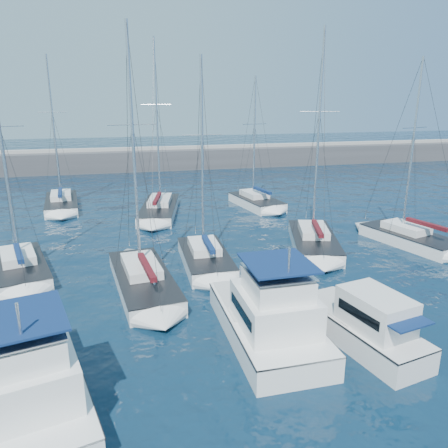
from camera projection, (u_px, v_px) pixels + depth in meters
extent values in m
plane|color=black|center=(246.00, 339.00, 20.76)|extent=(220.00, 220.00, 0.00)
cube|color=#424244|center=(156.00, 162.00, 69.04)|extent=(160.00, 6.00, 4.00)
cube|color=gray|center=(155.00, 148.00, 68.42)|extent=(160.00, 1.20, 0.50)
cube|color=white|center=(30.00, 396.00, 16.18)|extent=(5.66, 9.15, 1.60)
cube|color=#262628|center=(28.00, 379.00, 15.97)|extent=(5.73, 9.17, 0.08)
cube|color=white|center=(27.00, 375.00, 14.85)|extent=(3.99, 4.59, 1.60)
cube|color=black|center=(27.00, 373.00, 14.83)|extent=(3.85, 3.85, 0.45)
cube|color=white|center=(23.00, 345.00, 14.33)|extent=(3.09, 3.29, 0.90)
cube|color=#0D224C|center=(19.00, 318.00, 14.04)|extent=(3.49, 3.75, 0.08)
cube|color=white|center=(266.00, 329.00, 20.86)|extent=(3.82, 8.32, 1.60)
cube|color=#262628|center=(267.00, 315.00, 20.65)|extent=(3.89, 8.32, 0.08)
cube|color=white|center=(275.00, 308.00, 19.47)|extent=(3.20, 3.88, 1.60)
cube|color=black|center=(275.00, 307.00, 19.45)|extent=(3.25, 3.12, 0.45)
cube|color=white|center=(277.00, 284.00, 18.93)|extent=(2.55, 2.72, 0.90)
cube|color=#0D224C|center=(278.00, 263.00, 18.65)|extent=(2.87, 3.11, 0.08)
cube|color=silver|center=(359.00, 334.00, 20.42)|extent=(3.76, 7.13, 1.60)
cube|color=#262628|center=(361.00, 320.00, 20.20)|extent=(3.81, 7.14, 0.08)
cube|color=silver|center=(376.00, 311.00, 19.25)|extent=(2.64, 3.50, 1.60)
cube|color=black|center=(376.00, 309.00, 19.23)|extent=(2.55, 2.89, 0.45)
cube|color=#0D224C|center=(398.00, 317.00, 18.09)|extent=(2.30, 2.42, 0.07)
cube|color=white|center=(20.00, 272.00, 27.94)|extent=(4.92, 8.03, 1.30)
cube|color=#262628|center=(19.00, 262.00, 27.77)|extent=(4.98, 8.04, 0.06)
cube|color=white|center=(18.00, 255.00, 28.07)|extent=(2.77, 3.68, 0.55)
cylinder|color=silver|center=(2.00, 149.00, 26.39)|extent=(0.18, 0.18, 13.18)
cylinder|color=silver|center=(19.00, 255.00, 26.58)|extent=(1.13, 3.64, 0.12)
cube|color=#0D224C|center=(19.00, 253.00, 26.45)|extent=(1.25, 3.34, 0.28)
cube|color=silver|center=(144.00, 284.00, 26.13)|extent=(4.07, 9.21, 1.30)
cube|color=#262628|center=(143.00, 274.00, 25.95)|extent=(4.13, 9.22, 0.06)
cube|color=silver|center=(141.00, 266.00, 26.36)|extent=(2.41, 4.11, 0.55)
cylinder|color=silver|center=(133.00, 149.00, 24.69)|extent=(0.18, 0.18, 13.55)
cylinder|color=silver|center=(146.00, 268.00, 24.50)|extent=(0.67, 4.44, 0.12)
cube|color=#4C0F14|center=(147.00, 267.00, 24.37)|extent=(0.84, 4.02, 0.28)
cube|color=white|center=(205.00, 262.00, 29.64)|extent=(3.00, 7.23, 1.30)
cube|color=#262628|center=(205.00, 253.00, 29.46)|extent=(3.06, 7.23, 0.06)
cube|color=white|center=(204.00, 246.00, 29.79)|extent=(1.93, 3.17, 0.55)
cylinder|color=silver|center=(202.00, 154.00, 28.28)|extent=(0.18, 0.18, 12.11)
cylinder|color=silver|center=(208.00, 246.00, 28.20)|extent=(0.17, 3.60, 0.12)
cube|color=#0D224C|center=(208.00, 244.00, 28.07)|extent=(0.40, 3.24, 0.28)
cube|color=silver|center=(314.00, 244.00, 33.18)|extent=(5.40, 8.99, 1.30)
cube|color=#262628|center=(314.00, 236.00, 33.00)|extent=(5.46, 9.01, 0.06)
cube|color=silver|center=(313.00, 230.00, 33.42)|extent=(2.99, 4.12, 0.55)
cylinder|color=silver|center=(319.00, 132.00, 31.65)|extent=(0.18, 0.18, 14.30)
cylinder|color=silver|center=(317.00, 230.00, 31.54)|extent=(1.33, 4.09, 0.12)
cube|color=#4C0F14|center=(317.00, 228.00, 31.40)|extent=(1.43, 3.75, 0.28)
cube|color=white|center=(410.00, 241.00, 33.89)|extent=(5.03, 8.18, 1.30)
cube|color=#262628|center=(411.00, 233.00, 33.71)|extent=(5.08, 8.20, 0.06)
cube|color=white|center=(406.00, 227.00, 34.02)|extent=(2.81, 3.76, 0.55)
cylinder|color=silver|center=(413.00, 145.00, 32.46)|extent=(0.18, 0.18, 12.37)
cylinder|color=silver|center=(425.00, 226.00, 32.51)|extent=(1.19, 3.70, 0.12)
cube|color=#4C0F14|center=(427.00, 224.00, 32.38)|extent=(1.30, 3.40, 0.28)
cube|color=white|center=(62.00, 205.00, 44.86)|extent=(3.89, 8.95, 1.30)
cube|color=#262628|center=(61.00, 199.00, 44.68)|extent=(3.94, 8.96, 0.06)
cube|color=white|center=(61.00, 195.00, 45.08)|extent=(2.33, 3.98, 0.55)
cylinder|color=silver|center=(54.00, 126.00, 43.41)|extent=(0.18, 0.18, 13.52)
cylinder|color=silver|center=(60.00, 194.00, 43.26)|extent=(0.57, 4.33, 0.12)
cube|color=#0D224C|center=(60.00, 192.00, 43.12)|extent=(0.75, 3.92, 0.28)
cube|color=silver|center=(160.00, 211.00, 42.59)|extent=(4.98, 10.35, 1.30)
cube|color=#262628|center=(159.00, 205.00, 42.41)|extent=(5.04, 10.36, 0.06)
cube|color=silver|center=(160.00, 200.00, 42.92)|extent=(2.83, 4.66, 0.55)
cylinder|color=silver|center=(157.00, 121.00, 41.13)|extent=(0.18, 0.18, 14.82)
cylinder|color=silver|center=(157.00, 200.00, 40.74)|extent=(1.09, 4.89, 0.12)
cube|color=#4C0F14|center=(157.00, 198.00, 40.60)|extent=(1.22, 4.45, 0.28)
cube|color=white|center=(256.00, 204.00, 45.50)|extent=(4.37, 7.71, 1.30)
cube|color=#262628|center=(256.00, 198.00, 45.33)|extent=(4.42, 7.72, 0.06)
cube|color=white|center=(254.00, 194.00, 45.63)|extent=(2.54, 3.50, 0.55)
cylinder|color=silver|center=(254.00, 136.00, 44.18)|extent=(0.18, 0.18, 11.58)
cylinder|color=silver|center=(262.00, 192.00, 44.13)|extent=(0.83, 3.59, 0.12)
cube|color=#0D224C|center=(262.00, 190.00, 44.00)|extent=(0.98, 3.27, 0.28)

